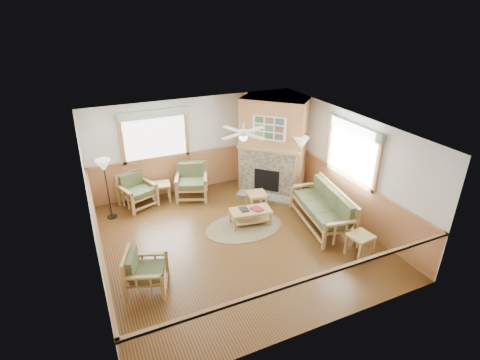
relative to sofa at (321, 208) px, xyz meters
name	(u,v)px	position (x,y,z in m)	size (l,w,h in m)	color
floor	(237,239)	(-2.16, 0.28, -0.48)	(6.00, 6.00, 0.01)	#4F3216
ceiling	(236,129)	(-2.16, 0.28, 2.23)	(6.00, 6.00, 0.01)	white
wall_back	(194,145)	(-2.16, 3.28, 0.88)	(6.00, 0.02, 2.70)	silver
wall_front	(315,267)	(-2.16, -2.72, 0.88)	(6.00, 0.02, 2.70)	silver
wall_left	(92,217)	(-5.16, 0.28, 0.88)	(0.02, 6.00, 2.70)	silver
wall_right	(346,165)	(0.84, 0.28, 0.88)	(0.02, 6.00, 2.70)	silver
wainscot	(237,219)	(-2.16, 0.28, 0.08)	(6.00, 6.00, 1.10)	#A67044
fireplace	(273,145)	(-0.11, 2.33, 0.88)	(2.20, 2.20, 2.70)	#A67044
window_back	(152,108)	(-3.26, 3.24, 2.06)	(1.90, 0.16, 1.50)	white
window_right	(357,122)	(0.80, 0.08, 2.06)	(0.16, 1.90, 1.50)	white
ceiling_fan	(243,125)	(-1.86, 0.58, 2.19)	(1.24, 1.24, 0.36)	white
sofa	(321,208)	(0.00, 0.00, 0.00)	(0.84, 2.05, 0.94)	#A6854D
armchair_back_left	(137,191)	(-3.95, 2.83, -0.02)	(0.81, 0.81, 0.91)	#A6854D
armchair_back_right	(192,182)	(-2.47, 2.69, 0.01)	(0.86, 0.86, 0.96)	#A6854D
armchair_left	(146,271)	(-4.40, -0.58, -0.05)	(0.75, 0.75, 0.84)	#A6854D
coffee_table	(251,217)	(-1.57, 0.74, -0.27)	(1.01, 0.50, 0.40)	#A6854D
end_table_chairs	(161,192)	(-3.31, 2.83, -0.20)	(0.49, 0.47, 0.54)	#A6854D
end_table_sofa	(359,245)	(0.02, -1.40, -0.21)	(0.47, 0.46, 0.53)	#A6854D
footstool	(257,200)	(-1.05, 1.45, -0.26)	(0.48, 0.48, 0.42)	#A6854D
braided_rug	(244,227)	(-1.79, 0.66, -0.47)	(1.96, 1.96, 0.01)	brown
floor_lamp_left	(108,189)	(-4.71, 2.50, 0.33)	(0.37, 0.37, 1.61)	black
floor_lamp_right	(299,168)	(0.23, 1.43, 0.44)	(0.42, 0.42, 1.83)	black
book_red	(257,208)	(-1.42, 0.69, -0.04)	(0.22, 0.30, 0.03)	maroon
book_dark	(244,209)	(-1.72, 0.81, -0.05)	(0.20, 0.27, 0.03)	black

